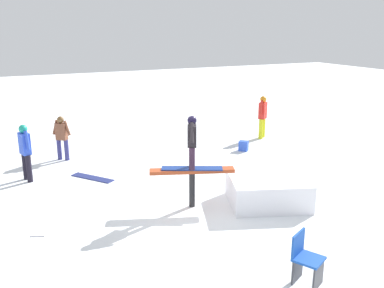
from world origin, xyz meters
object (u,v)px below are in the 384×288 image
bystander_blue (25,150)px  backpack_on_snow (243,146)px  rail_feature (192,176)px  main_rider_on_rail (192,144)px  loose_snowboard_navy (92,178)px  folding_chair (306,261)px  bystander_red (263,115)px  loose_snowboard_white (47,223)px  bystander_brown (62,136)px

bystander_blue → backpack_on_snow: bearing=74.1°
rail_feature → backpack_on_snow: (-3.55, -3.43, -0.59)m
rail_feature → main_rider_on_rail: size_ratio=1.40×
bystander_blue → loose_snowboard_navy: size_ratio=1.18×
loose_snowboard_navy → backpack_on_snow: (-5.26, -0.51, 0.16)m
rail_feature → folding_chair: size_ratio=2.20×
folding_chair → backpack_on_snow: folding_chair is taller
bystander_red → backpack_on_snow: bystander_red is taller
loose_snowboard_white → folding_chair: folding_chair is taller
bystander_red → loose_snowboard_white: bearing=-12.6°
bystander_blue → backpack_on_snow: (-6.89, 0.07, -0.71)m
main_rider_on_rail → bystander_blue: main_rider_on_rail is taller
loose_snowboard_white → bystander_red: bearing=139.3°
main_rider_on_rail → loose_snowboard_white: main_rider_on_rail is taller
rail_feature → bystander_blue: size_ratio=1.23×
main_rider_on_rail → folding_chair: 3.79m
bystander_red → loose_snowboard_navy: bystander_red is taller
folding_chair → loose_snowboard_navy: bearing=80.1°
main_rider_on_rail → backpack_on_snow: size_ratio=4.08×
folding_chair → loose_snowboard_white: bearing=103.5°
loose_snowboard_white → folding_chair: size_ratio=1.42×
rail_feature → loose_snowboard_white: size_ratio=1.55×
folding_chair → backpack_on_snow: bearing=38.2°
bystander_brown → backpack_on_snow: bearing=24.4°
folding_chair → main_rider_on_rail: bearing=68.3°
bystander_brown → loose_snowboard_white: size_ratio=1.12×
rail_feature → main_rider_on_rail: 0.77m
bystander_brown → folding_chair: size_ratio=1.60×
bystander_brown → loose_snowboard_white: 4.66m
main_rider_on_rail → bystander_blue: bearing=-20.8°
bystander_red → loose_snowboard_navy: (6.79, 1.68, -0.88)m
loose_snowboard_navy → loose_snowboard_white: same height
loose_snowboard_white → main_rider_on_rail: bearing=103.8°
loose_snowboard_white → backpack_on_snow: 7.37m
bystander_red → loose_snowboard_white: (8.32, 4.06, -0.88)m
rail_feature → loose_snowboard_navy: size_ratio=1.46×
main_rider_on_rail → bystander_brown: 5.50m
bystander_blue → backpack_on_snow: 6.93m
bystander_brown → loose_snowboard_navy: 2.28m
rail_feature → bystander_red: bearing=-117.9°
main_rider_on_rail → folding_chair: (-0.36, 3.60, -1.12)m
bystander_blue → main_rider_on_rail: bearing=28.3°
backpack_on_snow → rail_feature: bearing=91.4°
bystander_blue → folding_chair: (-3.70, 7.10, -0.47)m
main_rider_on_rail → bystander_brown: main_rider_on_rail is taller
main_rider_on_rail → loose_snowboard_white: size_ratio=1.11×
rail_feature → backpack_on_snow: bearing=-116.0°
bystander_blue → backpack_on_snow: size_ratio=4.63×
bystander_brown → folding_chair: 8.98m
rail_feature → bystander_brown: bystander_brown is taller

